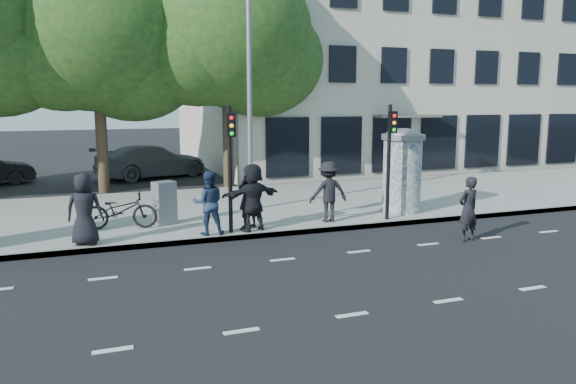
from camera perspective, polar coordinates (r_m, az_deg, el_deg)
name	(u,v)px	position (r m, az deg, el deg)	size (l,w,h in m)	color
ground	(305,278)	(11.96, 1.73, -8.68)	(120.00, 120.00, 0.00)	black
sidewalk	(221,209)	(18.89, -6.82, -1.70)	(40.00, 8.00, 0.15)	gray
curb	(256,236)	(15.16, -3.31, -4.45)	(40.00, 0.10, 0.16)	slate
lane_dash_near	(352,315)	(10.08, 6.52, -12.30)	(32.00, 0.12, 0.01)	silver
lane_dash_far	(282,260)	(13.21, -0.56, -6.89)	(32.00, 0.12, 0.01)	silver
ad_column_right	(402,168)	(18.07, 11.52, 2.36)	(1.36, 1.36, 2.65)	beige
traffic_pole_near	(230,156)	(14.86, -5.89, 3.67)	(0.22, 0.31, 3.40)	black
traffic_pole_far	(390,150)	(16.71, 10.31, 4.22)	(0.22, 0.31, 3.40)	black
street_lamp	(250,63)	(17.92, -3.91, 12.91)	(0.25, 0.93, 8.00)	slate
tree_near_left	(96,36)	(23.36, -18.93, 14.77)	(6.80, 6.80, 8.97)	#38281C
tree_center	(226,33)	(23.68, -6.29, 15.74)	(7.00, 7.00, 9.30)	#38281C
building	(367,59)	(34.65, 7.99, 13.21)	(20.30, 15.85, 12.00)	#ADA691
ped_a	(84,209)	(14.63, -19.98, -1.64)	(0.88, 0.57, 1.79)	black
ped_b	(248,196)	(15.60, -4.08, -0.46)	(0.65, 0.42, 1.77)	black
ped_c	(208,203)	(14.96, -8.09, -1.10)	(0.83, 0.65, 1.70)	#1E2E4B
ped_d	(328,192)	(16.39, 4.14, 0.03)	(1.14, 0.66, 1.77)	black
ped_f	(253,197)	(15.25, -3.58, -0.53)	(1.71, 0.62, 1.85)	black
man_road	(468,209)	(15.47, 17.84, -1.65)	(0.63, 0.41, 1.72)	black
bicycle	(120,210)	(16.17, -16.66, -1.80)	(1.98, 0.69, 1.04)	black
cabinet_left	(164,203)	(16.44, -12.44, -1.09)	(0.59, 0.43, 1.24)	gray
cabinet_right	(395,193)	(18.05, 10.80, -0.11)	(0.58, 0.43, 1.22)	slate
car_right	(152,161)	(27.37, -13.68, 3.07)	(5.31, 2.16, 1.54)	slate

